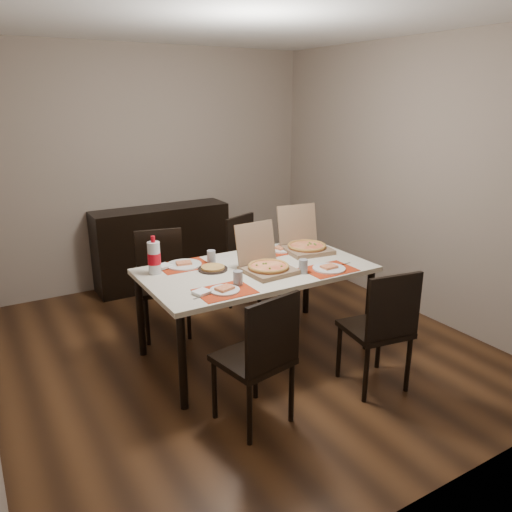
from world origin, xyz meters
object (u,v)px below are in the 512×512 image
chair_near_right (382,325)px  chair_near_left (260,355)px  dining_table (256,276)px  chair_far_left (162,278)px  pizza_box_center (266,264)px  chair_far_right (249,258)px  dip_bowl (265,258)px  sideboard (162,246)px  soda_bottle (154,258)px

chair_near_right → chair_near_left: bearing=175.4°
dining_table → chair_far_left: chair_far_left is taller
chair_far_left → pizza_box_center: size_ratio=2.21×
chair_far_right → dip_bowl: chair_far_right is taller
chair_far_right → dip_bowl: 0.84m
chair_near_left → dining_table: bearing=60.8°
sideboard → chair_far_right: (0.54, -1.03, 0.06)m
soda_bottle → sideboard: bearing=68.2°
chair_near_left → chair_far_right: same height
dining_table → soda_bottle: size_ratio=5.96×
chair_near_right → chair_far_left: 2.00m
chair_near_left → chair_far_right: size_ratio=1.00×
dining_table → chair_far_left: 0.96m
chair_near_right → dip_bowl: chair_near_right is taller
dining_table → pizza_box_center: 0.17m
dining_table → chair_far_right: bearing=63.1°
chair_far_left → dining_table: bearing=-57.2°
sideboard → chair_far_right: chair_far_right is taller
chair_far_left → pizza_box_center: pizza_box_center is taller
pizza_box_center → chair_far_right: bearing=67.0°
chair_far_right → sideboard: bearing=117.6°
dip_bowl → chair_near_right: bearing=-74.4°
soda_bottle → chair_far_left: bearing=65.2°
dip_bowl → dining_table: bearing=-141.4°
chair_near_right → chair_far_left: same height
chair_far_left → chair_near_right: bearing=-60.3°
chair_near_left → chair_far_left: 1.66m
pizza_box_center → soda_bottle: size_ratio=1.39×
chair_near_left → pizza_box_center: 0.96m
chair_near_left → pizza_box_center: (0.51, 0.75, 0.30)m
chair_near_right → soda_bottle: 1.77m
chair_near_right → chair_far_left: (-0.99, 1.73, 0.00)m
dining_table → chair_far_right: 1.01m
chair_near_right → dip_bowl: (-0.30, 1.08, 0.25)m
sideboard → dining_table: size_ratio=0.83×
sideboard → chair_near_right: (0.57, -2.87, 0.06)m
chair_near_right → dip_bowl: 1.15m
soda_bottle → chair_far_right: bearing=26.7°
chair_far_right → dip_bowl: bearing=-110.1°
chair_near_right → dining_table: bearing=117.0°
sideboard → soda_bottle: bearing=-111.8°
chair_near_left → soda_bottle: 1.24m
sideboard → chair_near_right: 2.92m
sideboard → chair_far_left: bearing=-110.4°
sideboard → chair_far_right: bearing=-62.4°
soda_bottle → chair_near_left: bearing=-77.3°
chair_far_left → soda_bottle: 0.66m
dip_bowl → soda_bottle: bearing=170.9°
pizza_box_center → chair_near_right: bearing=-61.3°
chair_far_left → dip_bowl: bearing=-43.4°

